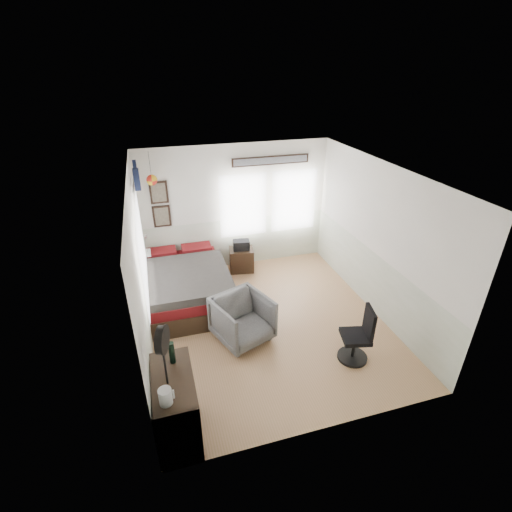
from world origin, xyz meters
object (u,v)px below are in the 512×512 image
(armchair, at_px, (243,319))
(task_chair, at_px, (358,339))
(nightstand, at_px, (242,260))
(dresser, at_px, (176,406))
(bed, at_px, (185,285))

(armchair, relative_size, task_chair, 0.92)
(armchair, distance_m, nightstand, 2.30)
(nightstand, distance_m, task_chair, 3.35)
(dresser, xyz_separation_m, armchair, (1.21, 1.49, -0.06))
(armchair, bearing_deg, nightstand, 55.41)
(dresser, bearing_deg, nightstand, 64.64)
(dresser, height_order, nightstand, dresser)
(dresser, height_order, task_chair, task_chair)
(nightstand, bearing_deg, armchair, -94.23)
(bed, height_order, dresser, dresser)
(nightstand, bearing_deg, dresser, -105.70)
(armchair, distance_m, task_chair, 1.84)
(nightstand, bearing_deg, task_chair, -62.52)
(bed, xyz_separation_m, armchair, (0.77, -1.39, 0.04))
(dresser, distance_m, armchair, 1.92)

